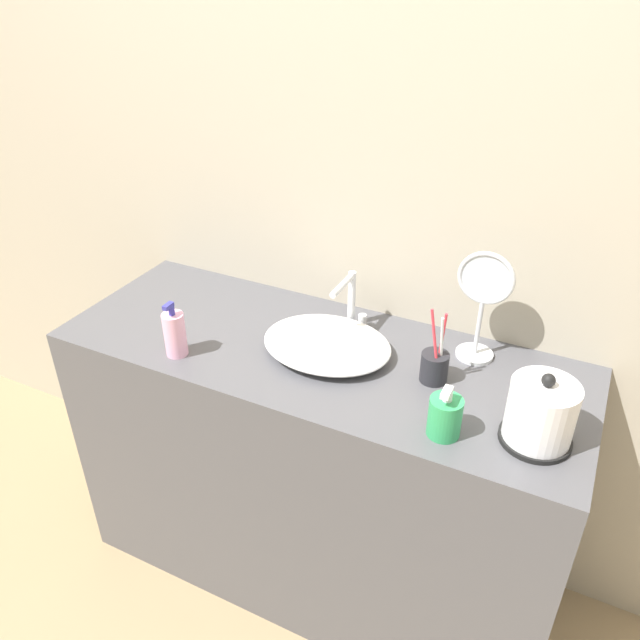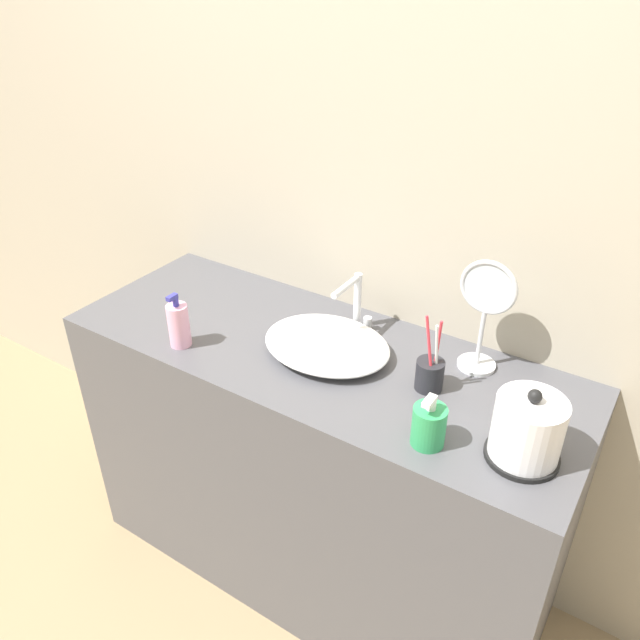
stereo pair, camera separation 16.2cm
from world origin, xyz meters
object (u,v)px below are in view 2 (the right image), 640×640
object	(u,v)px
shampoo_bottle	(429,425)
faucet	(356,300)
vanity_mirror	(485,309)
toothbrush_cup	(430,373)
electric_kettle	(527,432)
lotion_bottle	(179,325)

from	to	relation	value
shampoo_bottle	faucet	bearing A→B (deg)	139.20
vanity_mirror	shampoo_bottle	bearing A→B (deg)	-87.57
toothbrush_cup	shampoo_bottle	xyz separation A→B (m)	(0.08, -0.18, 0.01)
electric_kettle	shampoo_bottle	bearing A→B (deg)	-160.02
toothbrush_cup	electric_kettle	bearing A→B (deg)	-23.09
vanity_mirror	electric_kettle	bearing A→B (deg)	-52.72
faucet	toothbrush_cup	world-z (taller)	toothbrush_cup
electric_kettle	lotion_bottle	distance (m)	0.92
toothbrush_cup	vanity_mirror	world-z (taller)	vanity_mirror
electric_kettle	lotion_bottle	bearing A→B (deg)	-175.29
vanity_mirror	toothbrush_cup	bearing A→B (deg)	-113.44
lotion_bottle	toothbrush_cup	bearing A→B (deg)	16.35
shampoo_bottle	vanity_mirror	bearing A→B (deg)	92.43
electric_kettle	toothbrush_cup	size ratio (longest dim) A/B	0.88
lotion_bottle	vanity_mirror	bearing A→B (deg)	25.59
lotion_bottle	faucet	bearing A→B (deg)	41.97
toothbrush_cup	lotion_bottle	xyz separation A→B (m)	(-0.65, -0.19, 0.02)
shampoo_bottle	vanity_mirror	size ratio (longest dim) A/B	0.43
faucet	toothbrush_cup	bearing A→B (deg)	-25.01
electric_kettle	shampoo_bottle	world-z (taller)	electric_kettle
lotion_bottle	vanity_mirror	size ratio (longest dim) A/B	0.52
faucet	shampoo_bottle	size ratio (longest dim) A/B	1.28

